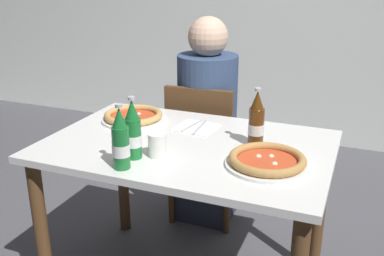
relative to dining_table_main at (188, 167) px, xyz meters
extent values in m
cube|color=silver|center=(0.00, 0.00, 0.10)|extent=(1.20, 0.80, 0.03)
cylinder|color=brown|center=(-0.54, -0.34, -0.28)|extent=(0.06, 0.06, 0.72)
cylinder|color=brown|center=(-0.54, 0.34, -0.28)|extent=(0.06, 0.06, 0.72)
cylinder|color=brown|center=(0.54, 0.34, -0.28)|extent=(0.06, 0.06, 0.72)
cube|color=brown|center=(-0.15, 0.68, -0.21)|extent=(0.42, 0.42, 0.04)
cube|color=brown|center=(-0.15, 0.50, 0.01)|extent=(0.38, 0.05, 0.40)
cylinder|color=brown|center=(0.01, 0.86, -0.43)|extent=(0.04, 0.04, 0.41)
cylinder|color=brown|center=(-0.33, 0.84, -0.43)|extent=(0.04, 0.04, 0.41)
cylinder|color=brown|center=(0.02, 0.52, -0.43)|extent=(0.04, 0.04, 0.41)
cylinder|color=brown|center=(-0.32, 0.50, -0.43)|extent=(0.04, 0.04, 0.41)
cube|color=#2D3342|center=(-0.15, 0.66, -0.41)|extent=(0.32, 0.28, 0.45)
cylinder|color=#33476B|center=(-0.15, 0.66, 0.09)|extent=(0.34, 0.34, 0.55)
sphere|color=beige|center=(-0.15, 0.66, 0.46)|extent=(0.22, 0.22, 0.22)
cylinder|color=white|center=(-0.36, 0.17, 0.12)|extent=(0.31, 0.31, 0.01)
cylinder|color=#CC4723|center=(-0.36, 0.17, 0.13)|extent=(0.22, 0.22, 0.01)
torus|color=tan|center=(-0.36, 0.17, 0.14)|extent=(0.28, 0.28, 0.03)
sphere|color=silver|center=(-0.39, 0.19, 0.13)|extent=(0.02, 0.02, 0.02)
sphere|color=silver|center=(-0.32, 0.15, 0.13)|extent=(0.02, 0.02, 0.02)
sphere|color=silver|center=(-0.35, 0.21, 0.13)|extent=(0.02, 0.02, 0.02)
cylinder|color=white|center=(0.36, -0.10, 0.12)|extent=(0.32, 0.32, 0.01)
cylinder|color=#CC4723|center=(0.36, -0.10, 0.13)|extent=(0.23, 0.23, 0.01)
torus|color=#B78447|center=(0.36, -0.10, 0.14)|extent=(0.29, 0.29, 0.03)
sphere|color=silver|center=(0.33, -0.08, 0.13)|extent=(0.02, 0.02, 0.02)
sphere|color=silver|center=(0.40, -0.12, 0.13)|extent=(0.02, 0.02, 0.02)
sphere|color=silver|center=(0.37, -0.06, 0.13)|extent=(0.02, 0.02, 0.02)
cylinder|color=#196B2D|center=(-0.14, -0.22, 0.19)|extent=(0.06, 0.06, 0.16)
cone|color=#196B2D|center=(-0.14, -0.22, 0.31)|extent=(0.05, 0.05, 0.07)
cylinder|color=#B7B7BC|center=(-0.14, -0.22, 0.36)|extent=(0.03, 0.03, 0.01)
cylinder|color=white|center=(-0.14, -0.22, 0.19)|extent=(0.07, 0.07, 0.04)
cylinder|color=#196B2D|center=(-0.13, -0.32, 0.19)|extent=(0.06, 0.06, 0.16)
cone|color=#196B2D|center=(-0.13, -0.32, 0.31)|extent=(0.05, 0.05, 0.07)
cylinder|color=#B7B7BC|center=(-0.13, -0.32, 0.36)|extent=(0.03, 0.03, 0.01)
cylinder|color=white|center=(-0.13, -0.32, 0.19)|extent=(0.07, 0.07, 0.04)
cylinder|color=#512D0F|center=(0.27, 0.08, 0.19)|extent=(0.06, 0.06, 0.16)
cone|color=#512D0F|center=(0.27, 0.08, 0.31)|extent=(0.05, 0.05, 0.07)
cylinder|color=#B7B7BC|center=(0.27, 0.08, 0.36)|extent=(0.03, 0.03, 0.01)
cylinder|color=white|center=(0.27, 0.08, 0.19)|extent=(0.07, 0.07, 0.04)
cube|color=white|center=(-0.03, 0.19, 0.12)|extent=(0.19, 0.19, 0.00)
cube|color=silver|center=(-0.01, 0.19, 0.12)|extent=(0.03, 0.19, 0.00)
cube|color=silver|center=(-0.05, 0.19, 0.12)|extent=(0.04, 0.17, 0.00)
cylinder|color=white|center=(-0.05, -0.18, 0.16)|extent=(0.07, 0.07, 0.09)
camera|label=1|loc=(0.67, -1.61, 0.81)|focal=41.38mm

